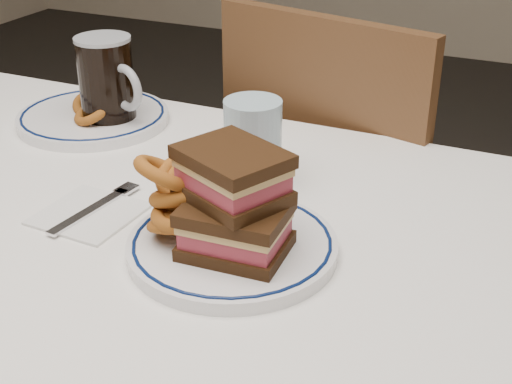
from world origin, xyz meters
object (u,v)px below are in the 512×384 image
at_px(main_plate, 232,245).
at_px(reuben_sandwich, 234,202).
at_px(beer_mug, 108,82).
at_px(chair_far, 346,209).
at_px(far_plate, 93,117).

xyz_separation_m(main_plate, reuben_sandwich, (0.01, -0.01, 0.07)).
distance_m(reuben_sandwich, beer_mug, 0.48).
height_order(chair_far, reuben_sandwich, chair_far).
distance_m(main_plate, beer_mug, 0.47).
height_order(main_plate, far_plate, same).
xyz_separation_m(chair_far, reuben_sandwich, (0.04, -0.61, 0.32)).
bearing_deg(main_plate, chair_far, 93.07).
bearing_deg(chair_far, main_plate, -86.93).
bearing_deg(beer_mug, reuben_sandwich, -37.77).
distance_m(chair_far, far_plate, 0.55).
xyz_separation_m(main_plate, far_plate, (-0.40, 0.28, 0.00)).
bearing_deg(beer_mug, chair_far, 43.33).
bearing_deg(reuben_sandwich, chair_far, 93.90).
bearing_deg(main_plate, reuben_sandwich, -52.77).
xyz_separation_m(main_plate, beer_mug, (-0.37, 0.28, 0.07)).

